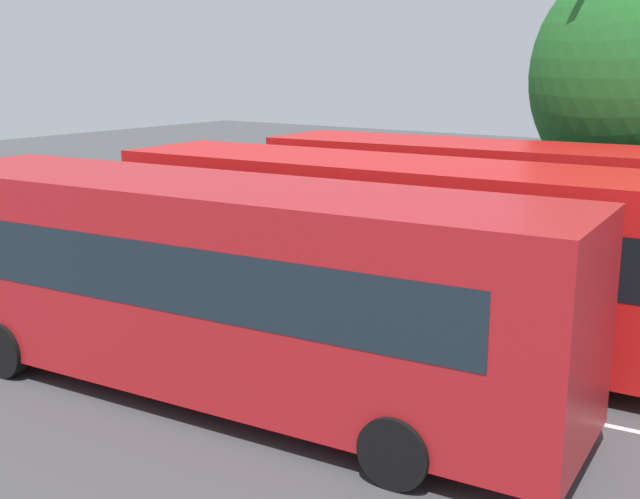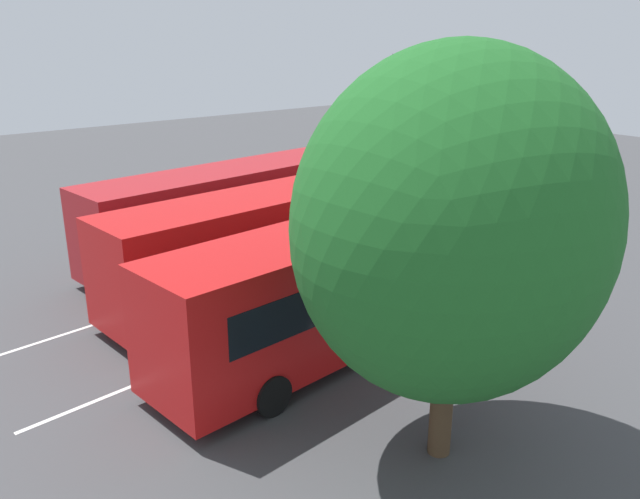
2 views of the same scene
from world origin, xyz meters
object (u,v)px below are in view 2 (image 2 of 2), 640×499
bus_center_left (274,239)px  bus_center_right (231,209)px  pedestrian (435,223)px  bus_far_left (346,280)px  street_lamp (454,227)px  depot_tree (454,226)px

bus_center_left → bus_center_right: bearing=74.2°
bus_center_right → pedestrian: bearing=-36.6°
bus_center_right → pedestrian: 7.60m
bus_far_left → street_lamp: bearing=-107.4°
bus_center_left → street_lamp: size_ratio=1.48×
pedestrian → street_lamp: bearing=4.6°
bus_center_right → depot_tree: bearing=-108.9°
bus_far_left → depot_tree: depot_tree is taller
bus_center_left → depot_tree: depot_tree is taller
bus_far_left → depot_tree: bearing=-114.3°
bus_far_left → bus_center_left: bearing=77.1°
bus_center_right → street_lamp: size_ratio=1.48×
bus_center_left → depot_tree: size_ratio=1.43×
bus_center_left → pedestrian: 7.31m
bus_center_left → street_lamp: (-1.45, -8.02, 2.55)m
bus_far_left → bus_center_left: same height
bus_far_left → bus_center_left: 4.00m
pedestrian → bus_center_right: bearing=-68.9°
bus_center_right → bus_far_left: bearing=-105.2°
depot_tree → bus_far_left: bearing=70.5°
bus_far_left → street_lamp: street_lamp is taller
bus_center_left → depot_tree: (-2.20, -8.62, 2.85)m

